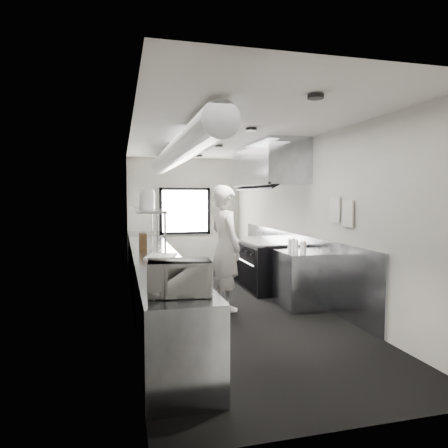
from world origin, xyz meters
TOP-DOWN VIEW (x-y plane):
  - floor at (0.00, 0.00)m, footprint 3.00×8.00m
  - ceiling at (0.00, 0.00)m, footprint 3.00×8.00m
  - wall_back at (0.00, 4.00)m, footprint 3.00×0.02m
  - wall_front at (0.00, -4.00)m, footprint 3.00×0.02m
  - wall_left at (-1.50, 0.00)m, footprint 0.02×8.00m
  - wall_right at (1.50, 0.00)m, footprint 0.02×8.00m
  - wall_cladding at (1.48, 0.30)m, footprint 0.03×5.50m
  - hvac_duct at (-0.70, 0.40)m, footprint 0.40×6.40m
  - service_window at (0.00, 3.96)m, footprint 1.36×0.05m
  - exhaust_hood at (1.10, 0.70)m, footprint 0.81×2.20m
  - prep_counter at (-1.15, -0.50)m, footprint 0.70×6.00m
  - pass_shelf at (-1.19, 1.00)m, footprint 0.45×3.00m
  - range at (1.04, 0.70)m, footprint 0.88×1.60m
  - bottle_station at (1.15, -0.70)m, footprint 0.65×0.80m
  - far_work_table at (-1.15, 3.20)m, footprint 0.70×1.20m
  - notice_sheet_a at (1.47, -1.20)m, footprint 0.02×0.28m
  - notice_sheet_b at (1.47, -1.55)m, footprint 0.02×0.28m
  - line_cook at (-0.07, -0.54)m, footprint 0.63×0.81m
  - microwave at (-1.16, -3.04)m, footprint 0.57×0.45m
  - deli_tub_a at (-1.27, -2.55)m, footprint 0.14×0.14m
  - deli_tub_b at (-1.30, -2.59)m, footprint 0.16×0.16m
  - newspaper at (-1.05, -1.60)m, footprint 0.48×0.53m
  - small_plate at (-1.07, -1.48)m, footprint 0.22×0.22m
  - pastry at (-1.07, -1.48)m, footprint 0.09×0.09m
  - cutting_board at (-1.09, -0.66)m, footprint 0.54×0.63m
  - knife_block at (-1.30, 0.33)m, footprint 0.12×0.25m
  - plate_stack_a at (-1.23, 0.36)m, footprint 0.31×0.31m
  - plate_stack_b at (-1.17, 0.57)m, footprint 0.25×0.25m
  - plate_stack_c at (-1.18, 1.07)m, footprint 0.33×0.33m
  - plate_stack_d at (-1.19, 1.68)m, footprint 0.24×0.24m
  - squeeze_bottle_a at (1.09, -0.95)m, footprint 0.08×0.08m
  - squeeze_bottle_b at (1.08, -0.89)m, footprint 0.07×0.07m
  - squeeze_bottle_c at (1.09, -0.67)m, footprint 0.06×0.06m
  - squeeze_bottle_d at (1.08, -0.56)m, footprint 0.08×0.08m
  - squeeze_bottle_e at (1.07, -0.44)m, footprint 0.07×0.07m

SIDE VIEW (x-z plane):
  - floor at x=0.00m, z-range -0.01..0.01m
  - prep_counter at x=-1.15m, z-range 0.00..0.90m
  - bottle_station at x=1.15m, z-range 0.00..0.90m
  - far_work_table at x=-1.15m, z-range 0.00..0.90m
  - range at x=1.04m, z-range 0.00..0.94m
  - wall_cladding at x=1.48m, z-range 0.00..1.10m
  - newspaper at x=-1.05m, z-range 0.90..0.91m
  - small_plate at x=-1.07m, z-range 0.90..0.91m
  - cutting_board at x=-1.09m, z-range 0.90..0.92m
  - deli_tub_a at x=-1.27m, z-range 0.90..1.00m
  - deli_tub_b at x=-1.30m, z-range 0.90..1.01m
  - pastry at x=-1.07m, z-range 0.91..1.01m
  - line_cook at x=-0.07m, z-range 0.00..1.97m
  - squeeze_bottle_e at x=1.07m, z-range 0.90..1.08m
  - squeeze_bottle_b at x=1.08m, z-range 0.90..1.08m
  - squeeze_bottle_c at x=1.09m, z-range 0.90..1.08m
  - squeeze_bottle_a at x=1.09m, z-range 0.90..1.09m
  - squeeze_bottle_d at x=1.08m, z-range 0.90..1.10m
  - knife_block at x=-1.30m, z-range 0.90..1.16m
  - microwave at x=-1.16m, z-range 0.90..1.22m
  - service_window at x=0.00m, z-range 0.77..2.02m
  - wall_back at x=0.00m, z-range 0.00..2.80m
  - wall_front at x=0.00m, z-range 0.00..2.80m
  - wall_left at x=-1.50m, z-range 0.00..2.80m
  - wall_right at x=1.50m, z-range 0.00..2.80m
  - pass_shelf at x=-1.19m, z-range 1.20..1.88m
  - notice_sheet_b at x=1.47m, z-range 1.36..1.74m
  - notice_sheet_a at x=1.47m, z-range 1.41..1.79m
  - plate_stack_b at x=-1.17m, z-range 1.57..1.87m
  - plate_stack_a at x=-1.23m, z-range 1.57..1.87m
  - plate_stack_c at x=-1.18m, z-range 1.57..1.93m
  - plate_stack_d at x=-1.19m, z-range 1.57..1.93m
  - exhaust_hood at x=1.10m, z-range 1.95..2.83m
  - hvac_duct at x=-0.70m, z-range 2.35..2.75m
  - ceiling at x=0.00m, z-range 2.79..2.80m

